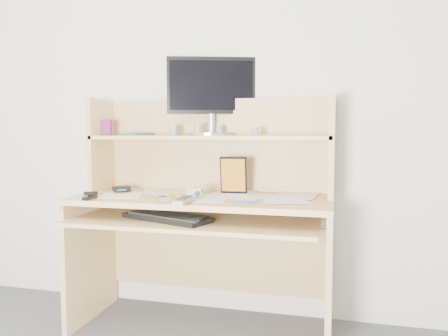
% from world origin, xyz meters
% --- Properties ---
extents(back_wall, '(3.60, 0.04, 2.50)m').
position_xyz_m(back_wall, '(0.00, 1.80, 1.25)').
color(back_wall, silver).
rests_on(back_wall, floor).
extents(desk, '(1.40, 0.70, 1.30)m').
position_xyz_m(desk, '(0.00, 1.56, 0.69)').
color(desk, tan).
rests_on(desk, floor).
extents(paper_clutter, '(1.32, 0.54, 0.01)m').
position_xyz_m(paper_clutter, '(0.00, 1.48, 0.75)').
color(paper_clutter, white).
rests_on(paper_clutter, desk).
extents(keyboard, '(0.51, 0.33, 0.03)m').
position_xyz_m(keyboard, '(-0.13, 1.29, 0.67)').
color(keyboard, black).
rests_on(keyboard, desk).
extents(tv_remote, '(0.06, 0.20, 0.02)m').
position_xyz_m(tv_remote, '(-0.01, 1.22, 0.77)').
color(tv_remote, '#979692').
rests_on(tv_remote, paper_clutter).
extents(flip_phone, '(0.09, 0.11, 0.02)m').
position_xyz_m(flip_phone, '(-0.14, 1.26, 0.77)').
color(flip_phone, '#A4A4A6').
rests_on(flip_phone, paper_clutter).
extents(stapler, '(0.04, 0.12, 0.04)m').
position_xyz_m(stapler, '(-0.54, 1.24, 0.77)').
color(stapler, black).
rests_on(stapler, paper_clutter).
extents(wallet, '(0.13, 0.12, 0.03)m').
position_xyz_m(wallet, '(-0.51, 1.55, 0.77)').
color(wallet, black).
rests_on(wallet, paper_clutter).
extents(sticky_note_pad, '(0.09, 0.09, 0.01)m').
position_xyz_m(sticky_note_pad, '(-0.14, 1.44, 0.76)').
color(sticky_note_pad, yellow).
rests_on(sticky_note_pad, desk).
extents(digital_camera, '(0.08, 0.03, 0.05)m').
position_xyz_m(digital_camera, '(-0.01, 1.40, 0.78)').
color(digital_camera, '#B3B3B5').
rests_on(digital_camera, paper_clutter).
extents(game_case, '(0.15, 0.03, 0.21)m').
position_xyz_m(game_case, '(0.15, 1.59, 0.86)').
color(game_case, black).
rests_on(game_case, paper_clutter).
extents(blue_pen, '(0.13, 0.02, 0.01)m').
position_xyz_m(blue_pen, '(0.29, 1.27, 0.76)').
color(blue_pen, '#1640AB').
rests_on(blue_pen, paper_clutter).
extents(card_box, '(0.07, 0.02, 0.10)m').
position_xyz_m(card_box, '(-0.64, 1.60, 1.13)').
color(card_box, maroon).
rests_on(card_box, desk).
extents(shelf_book, '(0.16, 0.19, 0.02)m').
position_xyz_m(shelf_book, '(-0.47, 1.68, 1.09)').
color(shelf_book, '#2D7147').
rests_on(shelf_book, desk).
extents(chip_stack_a, '(0.06, 0.06, 0.06)m').
position_xyz_m(chip_stack_a, '(-0.21, 1.62, 1.11)').
color(chip_stack_a, black).
rests_on(chip_stack_a, desk).
extents(chip_stack_b, '(0.05, 0.05, 0.06)m').
position_xyz_m(chip_stack_b, '(0.05, 1.66, 1.11)').
color(chip_stack_b, silver).
rests_on(chip_stack_b, desk).
extents(chip_stack_c, '(0.05, 0.05, 0.05)m').
position_xyz_m(chip_stack_c, '(0.27, 1.58, 1.10)').
color(chip_stack_c, black).
rests_on(chip_stack_c, desk).
extents(chip_stack_d, '(0.05, 0.05, 0.07)m').
position_xyz_m(chip_stack_d, '(-0.06, 1.61, 1.11)').
color(chip_stack_d, white).
rests_on(chip_stack_d, desk).
extents(monitor, '(0.52, 0.27, 0.46)m').
position_xyz_m(monitor, '(-0.01, 1.73, 1.33)').
color(monitor, '#A7A8AC').
rests_on(monitor, desk).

